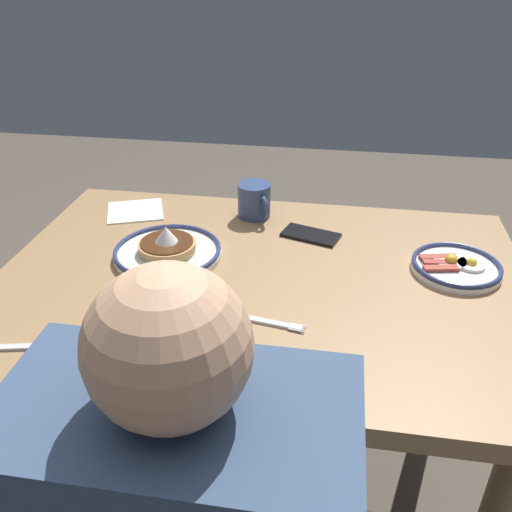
{
  "coord_description": "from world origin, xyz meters",
  "views": [
    {
      "loc": [
        -0.15,
        1.02,
        1.38
      ],
      "look_at": [
        0.02,
        -0.04,
        0.76
      ],
      "focal_mm": 37.75,
      "sensor_mm": 36.0,
      "label": 1
    }
  ],
  "objects": [
    {
      "name": "cell_phone",
      "position": [
        -0.1,
        -0.21,
        0.73
      ],
      "size": [
        0.16,
        0.11,
        0.01
      ],
      "primitive_type": "cube",
      "rotation": [
        0.0,
        0.0,
        -0.3
      ],
      "color": "black",
      "rests_on": "dining_table"
    },
    {
      "name": "paper_napkin",
      "position": [
        0.4,
        -0.28,
        0.73
      ],
      "size": [
        0.19,
        0.18,
        0.0
      ],
      "primitive_type": "cube",
      "rotation": [
        0.0,
        0.0,
        0.36
      ],
      "color": "white",
      "rests_on": "dining_table"
    },
    {
      "name": "fork_far",
      "position": [
        0.05,
        0.31,
        0.73
      ],
      "size": [
        0.2,
        0.08,
        0.01
      ],
      "color": "silver",
      "rests_on": "dining_table"
    },
    {
      "name": "ground_plane",
      "position": [
        0.0,
        0.0,
        0.0
      ],
      "size": [
        6.0,
        6.0,
        0.0
      ],
      "primitive_type": "plane",
      "color": "brown"
    },
    {
      "name": "coffee_mug",
      "position": [
        0.06,
        -0.3,
        0.77
      ],
      "size": [
        0.1,
        0.11,
        0.09
      ],
      "color": "#334772",
      "rests_on": "dining_table"
    },
    {
      "name": "plate_center_pancakes",
      "position": [
        0.23,
        -0.05,
        0.74
      ],
      "size": [
        0.26,
        0.26,
        0.08
      ],
      "color": "white",
      "rests_on": "dining_table"
    },
    {
      "name": "plate_near_main",
      "position": [
        -0.44,
        -0.09,
        0.74
      ],
      "size": [
        0.2,
        0.2,
        0.04
      ],
      "color": "white",
      "rests_on": "dining_table"
    },
    {
      "name": "fork_near",
      "position": [
        -0.02,
        0.17,
        0.73
      ],
      "size": [
        0.19,
        0.05,
        0.01
      ],
      "color": "silver",
      "rests_on": "dining_table"
    },
    {
      "name": "dining_table",
      "position": [
        0.0,
        0.0,
        0.63
      ],
      "size": [
        1.2,
        0.82,
        0.73
      ],
      "color": "#9A744C",
      "rests_on": "ground_plane"
    }
  ]
}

